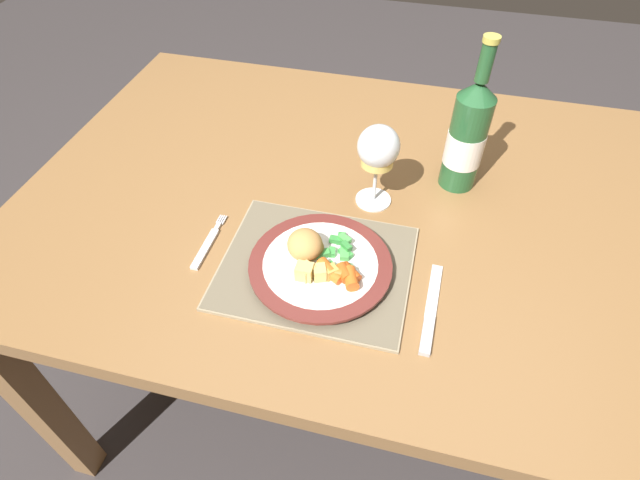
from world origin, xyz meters
TOP-DOWN VIEW (x-y plane):
  - ground_plane at (0.00, 0.00)m, footprint 6.00×6.00m
  - dining_table at (0.00, 0.00)m, footprint 1.32×0.95m
  - placemat at (-0.02, -0.21)m, footprint 0.33×0.27m
  - dinner_plate at (-0.01, -0.21)m, footprint 0.24×0.24m
  - breaded_croquettes at (-0.04, -0.20)m, footprint 0.08×0.08m
  - green_beans_pile at (0.01, -0.19)m, footprint 0.07×0.10m
  - glazed_carrots at (0.03, -0.24)m, footprint 0.08×0.05m
  - fork at (-0.23, -0.20)m, footprint 0.01×0.14m
  - table_knife at (0.18, -0.26)m, footprint 0.02×0.18m
  - wine_glass at (0.04, -0.01)m, footprint 0.08×0.08m
  - bottle at (0.20, 0.09)m, footprint 0.07×0.07m
  - roast_potatoes at (-0.02, -0.25)m, footprint 0.07×0.04m

SIDE VIEW (x-z plane):
  - ground_plane at x=0.00m, z-range 0.00..0.00m
  - dining_table at x=0.00m, z-range 0.28..1.02m
  - fork at x=-0.23m, z-range 0.74..0.75m
  - table_knife at x=0.18m, z-range 0.74..0.75m
  - placemat at x=-0.02m, z-range 0.74..0.75m
  - dinner_plate at x=-0.01m, z-range 0.75..0.77m
  - green_beans_pile at x=0.01m, z-range 0.76..0.78m
  - glazed_carrots at x=0.03m, z-range 0.77..0.79m
  - roast_potatoes at x=-0.02m, z-range 0.76..0.79m
  - breaded_croquettes at x=-0.04m, z-range 0.76..0.81m
  - bottle at x=0.20m, z-range 0.70..1.00m
  - wine_glass at x=0.04m, z-range 0.78..0.95m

